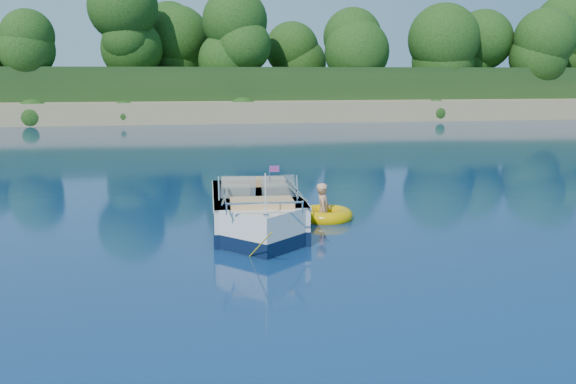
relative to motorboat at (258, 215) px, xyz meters
The scene contains 6 objects.
ground 2.94m from the motorboat, 63.62° to the right, with size 160.00×160.00×0.00m, color #091F45.
shoreline 61.17m from the motorboat, 88.78° to the left, with size 170.00×59.00×6.00m.
treeline 38.77m from the motorboat, 88.00° to the left, with size 150.00×7.12×8.19m.
motorboat is the anchor object (origin of this frame).
tow_tube 2.00m from the motorboat, 27.07° to the left, with size 1.63×1.63×0.35m.
boy 2.00m from the motorboat, 28.80° to the left, with size 0.52×0.34×1.43m, color tan.
Camera 1 is at (-3.04, -11.22, 3.44)m, focal length 40.00 mm.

